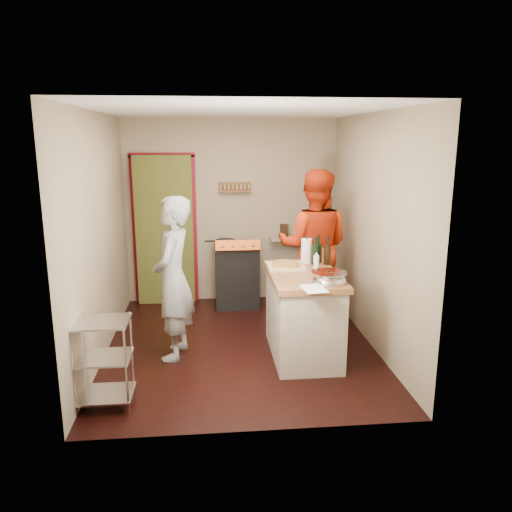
# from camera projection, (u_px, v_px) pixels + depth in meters

# --- Properties ---
(floor) EXTENTS (3.50, 3.50, 0.00)m
(floor) POSITION_uv_depth(u_px,v_px,m) (240.00, 345.00, 5.75)
(floor) COLOR black
(floor) RESTS_ON ground
(back_wall) EXTENTS (3.00, 0.44, 2.60)m
(back_wall) POSITION_uv_depth(u_px,v_px,m) (187.00, 223.00, 7.15)
(back_wall) COLOR gray
(back_wall) RESTS_ON ground
(left_wall) EXTENTS (0.04, 3.50, 2.60)m
(left_wall) POSITION_uv_depth(u_px,v_px,m) (99.00, 237.00, 5.31)
(left_wall) COLOR gray
(left_wall) RESTS_ON ground
(right_wall) EXTENTS (0.04, 3.50, 2.60)m
(right_wall) POSITION_uv_depth(u_px,v_px,m) (373.00, 232.00, 5.59)
(right_wall) COLOR gray
(right_wall) RESTS_ON ground
(ceiling) EXTENTS (3.00, 3.50, 0.02)m
(ceiling) POSITION_uv_depth(u_px,v_px,m) (239.00, 110.00, 5.15)
(ceiling) COLOR white
(ceiling) RESTS_ON back_wall
(stove) EXTENTS (0.60, 0.63, 1.00)m
(stove) POSITION_uv_depth(u_px,v_px,m) (237.00, 275.00, 7.03)
(stove) COLOR black
(stove) RESTS_ON ground
(wire_shelving) EXTENTS (0.48, 0.40, 0.80)m
(wire_shelving) POSITION_uv_depth(u_px,v_px,m) (104.00, 359.00, 4.36)
(wire_shelving) COLOR silver
(wire_shelving) RESTS_ON ground
(island) EXTENTS (0.73, 1.35, 1.24)m
(island) POSITION_uv_depth(u_px,v_px,m) (303.00, 312.00, 5.40)
(island) COLOR beige
(island) RESTS_ON ground
(person_stripe) EXTENTS (0.52, 0.70, 1.75)m
(person_stripe) POSITION_uv_depth(u_px,v_px,m) (173.00, 279.00, 5.27)
(person_stripe) COLOR #A1A1A5
(person_stripe) RESTS_ON ground
(person_red) EXTENTS (1.12, 0.98, 1.95)m
(person_red) POSITION_uv_depth(u_px,v_px,m) (314.00, 246.00, 6.37)
(person_red) COLOR red
(person_red) RESTS_ON ground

